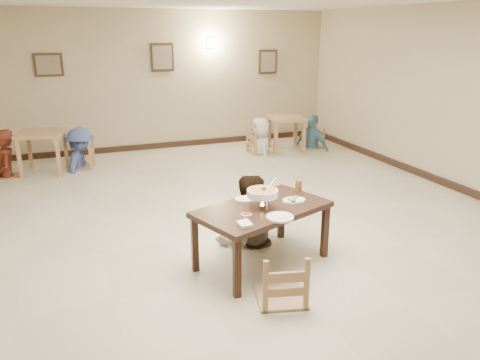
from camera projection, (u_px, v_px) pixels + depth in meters
name	position (u px, v px, depth m)	size (l,w,h in m)	color
floor	(241.00, 231.00, 6.24)	(10.00, 10.00, 0.00)	#BFB49D
wall_back	(158.00, 81.00, 10.23)	(10.00, 10.00, 0.00)	tan
baseboard_back	(162.00, 145.00, 10.64)	(8.00, 0.06, 0.12)	black
baseboard_right	(469.00, 192.00, 7.58)	(0.06, 10.00, 0.12)	black
picture_a	(48.00, 65.00, 9.31)	(0.55, 0.04, 0.45)	#342315
picture_b	(162.00, 57.00, 10.07)	(0.50, 0.04, 0.60)	#342315
picture_c	(268.00, 62.00, 10.97)	(0.45, 0.04, 0.55)	#342315
wall_sconce	(211.00, 42.00, 10.36)	(0.16, 0.05, 0.22)	#FFD88C
main_table	(262.00, 213.00, 5.20)	(1.67, 1.28, 0.69)	#341E13
chair_far	(247.00, 207.00, 5.88)	(0.41, 0.41, 0.88)	tan
chair_near	(282.00, 253.00, 4.51)	(0.48, 0.48, 1.02)	tan
main_diner	(248.00, 175.00, 5.70)	(0.85, 0.66, 1.74)	gray
curry_warmer	(262.00, 193.00, 5.07)	(0.38, 0.34, 0.30)	silver
rice_plate_far	(246.00, 199.00, 5.38)	(0.27, 0.27, 0.06)	white
rice_plate_near	(280.00, 217.00, 4.85)	(0.29, 0.29, 0.07)	white
fried_plate	(294.00, 200.00, 5.33)	(0.27, 0.27, 0.06)	white
chili_dish	(246.00, 214.00, 4.93)	(0.11, 0.11, 0.02)	white
napkin_cutlery	(245.00, 224.00, 4.68)	(0.16, 0.25, 0.03)	white
drink_glass	(299.00, 185.00, 5.66)	(0.08, 0.08, 0.17)	white
bg_table_left	(42.00, 139.00, 8.60)	(0.94, 0.94, 0.79)	#A67D55
bg_table_right	(286.00, 123.00, 10.30)	(0.88, 0.88, 0.75)	#A67D55
bg_chair_ll	(3.00, 152.00, 8.38)	(0.46, 0.46, 0.97)	tan
bg_chair_lr	(80.00, 145.00, 8.95)	(0.44, 0.44, 0.94)	tan
bg_chair_rl	(261.00, 130.00, 10.08)	(0.47, 0.47, 1.00)	tan
bg_chair_rr	(313.00, 129.00, 10.51)	(0.41, 0.41, 0.87)	tan
bg_diner_a	(0.00, 130.00, 8.26)	(0.64, 0.42, 1.76)	#4F1E13
bg_diner_b	(78.00, 128.00, 8.85)	(1.04, 0.60, 1.60)	#42588C
bg_diner_c	(261.00, 118.00, 10.00)	(0.76, 0.49, 1.55)	silver
bg_diner_d	(314.00, 115.00, 10.40)	(0.90, 0.38, 1.54)	teal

